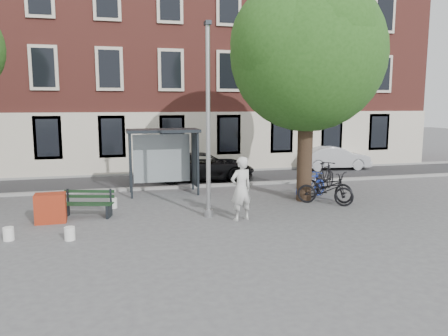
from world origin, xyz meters
TOP-DOWN VIEW (x-y plane):
  - ground at (0.00, 0.00)m, footprint 90.00×90.00m
  - road at (0.00, 7.00)m, footprint 40.00×4.00m
  - curb_near at (0.00, 5.00)m, footprint 40.00×0.25m
  - curb_far at (0.00, 9.00)m, footprint 40.00×0.25m
  - building_row at (0.00, 13.00)m, footprint 30.00×8.00m
  - lamppost at (0.00, 0.00)m, footprint 0.28×0.35m
  - tree_right at (4.01, 1.38)m, footprint 5.76×5.60m
  - bus_shelter at (-0.61, 4.11)m, footprint 2.85×1.45m
  - painter at (0.90, -0.66)m, footprint 0.84×0.67m
  - bench at (-3.78, 0.93)m, footprint 1.72×0.94m
  - bike_a at (4.45, 0.66)m, footprint 2.03×1.79m
  - bike_b at (4.46, 1.89)m, footprint 1.75×1.17m
  - bike_c at (4.85, 1.29)m, footprint 1.77×2.20m
  - bike_d at (5.66, 3.08)m, footprint 1.88×1.77m
  - car_dark at (1.25, 6.76)m, footprint 4.92×2.64m
  - car_silver at (8.92, 8.40)m, footprint 4.02×1.69m
  - red_stand at (-4.85, 0.51)m, footprint 0.92×0.64m
  - bucket_a at (-4.12, -1.50)m, footprint 0.36×0.36m
  - bucket_b at (-5.71, -1.13)m, footprint 0.36×0.36m
  - bucket_c at (-3.00, 1.97)m, footprint 0.34×0.34m
  - notice_sign at (5.00, 3.50)m, footprint 0.31×0.06m

SIDE VIEW (x-z plane):
  - ground at x=0.00m, z-range 0.00..0.00m
  - road at x=0.00m, z-range 0.00..0.01m
  - curb_near at x=0.00m, z-range 0.00..0.12m
  - curb_far at x=0.00m, z-range 0.00..0.12m
  - bucket_a at x=-4.12m, z-range 0.00..0.36m
  - bucket_b at x=-5.71m, z-range 0.00..0.36m
  - bucket_c at x=-3.00m, z-range 0.00..0.36m
  - bench at x=-3.78m, z-range -0.03..0.81m
  - red_stand at x=-4.85m, z-range 0.00..0.90m
  - bike_b at x=4.46m, z-range 0.00..1.03m
  - bike_a at x=4.45m, z-range 0.00..1.06m
  - bike_c at x=4.85m, z-range 0.00..1.12m
  - bike_d at x=5.66m, z-range 0.00..1.21m
  - car_silver at x=8.92m, z-range 0.00..1.29m
  - car_dark at x=1.25m, z-range 0.00..1.31m
  - painter at x=0.90m, z-range 0.00..2.01m
  - notice_sign at x=5.00m, z-range 0.39..2.19m
  - bus_shelter at x=-0.61m, z-range 0.61..3.23m
  - lamppost at x=0.00m, z-range -0.27..5.84m
  - tree_right at x=4.01m, z-range 1.52..9.72m
  - building_row at x=0.00m, z-range 0.00..14.00m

